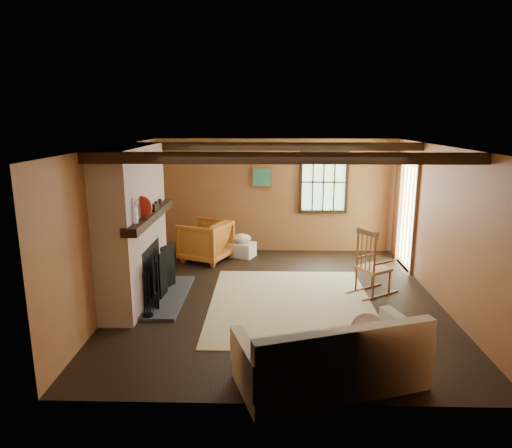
{
  "coord_description": "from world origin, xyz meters",
  "views": [
    {
      "loc": [
        -0.17,
        -6.81,
        2.8
      ],
      "look_at": [
        -0.36,
        0.4,
        1.13
      ],
      "focal_mm": 32.0,
      "sensor_mm": 36.0,
      "label": 1
    }
  ],
  "objects_px": {
    "fireplace": "(135,231)",
    "sofa": "(332,361)",
    "armchair": "(205,241)",
    "rocking_chair": "(372,267)",
    "laundry_basket": "(242,249)"
  },
  "relations": [
    {
      "from": "sofa",
      "to": "armchair",
      "type": "bearing_deg",
      "value": 95.53
    },
    {
      "from": "fireplace",
      "to": "sofa",
      "type": "relative_size",
      "value": 1.11
    },
    {
      "from": "fireplace",
      "to": "armchair",
      "type": "xyz_separation_m",
      "value": [
        0.81,
        2.0,
        -0.7
      ]
    },
    {
      "from": "rocking_chair",
      "to": "armchair",
      "type": "height_order",
      "value": "rocking_chair"
    },
    {
      "from": "fireplace",
      "to": "laundry_basket",
      "type": "xyz_separation_m",
      "value": [
        1.53,
        2.28,
        -0.95
      ]
    },
    {
      "from": "fireplace",
      "to": "armchair",
      "type": "height_order",
      "value": "fireplace"
    },
    {
      "from": "rocking_chair",
      "to": "laundry_basket",
      "type": "xyz_separation_m",
      "value": [
        -2.22,
        2.01,
        -0.31
      ]
    },
    {
      "from": "armchair",
      "to": "laundry_basket",
      "type": "bearing_deg",
      "value": 134.22
    },
    {
      "from": "sofa",
      "to": "fireplace",
      "type": "bearing_deg",
      "value": 120.59
    },
    {
      "from": "fireplace",
      "to": "rocking_chair",
      "type": "height_order",
      "value": "fireplace"
    },
    {
      "from": "fireplace",
      "to": "sofa",
      "type": "xyz_separation_m",
      "value": [
        2.75,
        -2.4,
        -0.82
      ]
    },
    {
      "from": "laundry_basket",
      "to": "armchair",
      "type": "height_order",
      "value": "armchair"
    },
    {
      "from": "sofa",
      "to": "armchair",
      "type": "relative_size",
      "value": 2.42
    },
    {
      "from": "fireplace",
      "to": "sofa",
      "type": "distance_m",
      "value": 3.74
    },
    {
      "from": "fireplace",
      "to": "rocking_chair",
      "type": "bearing_deg",
      "value": 4.15
    }
  ]
}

